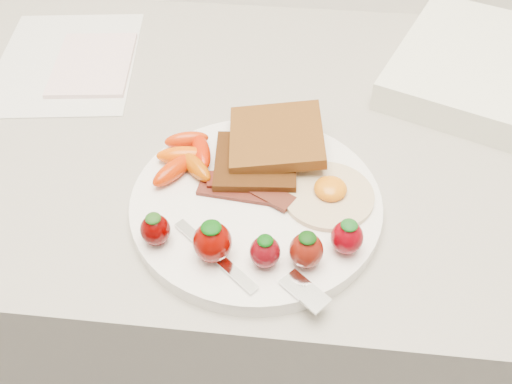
# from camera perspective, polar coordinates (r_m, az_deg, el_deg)

# --- Properties ---
(counter) EXTENTS (2.00, 0.60, 0.90)m
(counter) POSITION_cam_1_polar(r_m,az_deg,el_deg) (1.07, -0.34, -11.98)
(counter) COLOR gray
(counter) RESTS_ON ground
(plate) EXTENTS (0.27, 0.27, 0.02)m
(plate) POSITION_cam_1_polar(r_m,az_deg,el_deg) (0.62, 0.00, -1.22)
(plate) COLOR white
(plate) RESTS_ON counter
(toast_lower) EXTENTS (0.10, 0.10, 0.01)m
(toast_lower) POSITION_cam_1_polar(r_m,az_deg,el_deg) (0.64, -0.07, 2.96)
(toast_lower) COLOR black
(toast_lower) RESTS_ON plate
(toast_upper) EXTENTS (0.12, 0.12, 0.02)m
(toast_upper) POSITION_cam_1_polar(r_m,az_deg,el_deg) (0.65, 2.06, 5.54)
(toast_upper) COLOR #47270E
(toast_upper) RESTS_ON toast_lower
(fried_egg) EXTENTS (0.11, 0.11, 0.02)m
(fried_egg) POSITION_cam_1_polar(r_m,az_deg,el_deg) (0.61, 7.27, -0.14)
(fried_egg) COLOR silver
(fried_egg) RESTS_ON plate
(bacon_strips) EXTENTS (0.11, 0.07, 0.01)m
(bacon_strips) POSITION_cam_1_polar(r_m,az_deg,el_deg) (0.62, -0.80, 0.61)
(bacon_strips) COLOR black
(bacon_strips) RESTS_ON plate
(baby_carrots) EXTENTS (0.07, 0.10, 0.02)m
(baby_carrots) POSITION_cam_1_polar(r_m,az_deg,el_deg) (0.65, -6.85, 3.50)
(baby_carrots) COLOR #E44E00
(baby_carrots) RESTS_ON plate
(strawberries) EXTENTS (0.22, 0.06, 0.05)m
(strawberries) POSITION_cam_1_polar(r_m,az_deg,el_deg) (0.55, -0.07, -5.01)
(strawberries) COLOR #4A0000
(strawberries) RESTS_ON plate
(fork) EXTENTS (0.16, 0.10, 0.00)m
(fork) POSITION_cam_1_polar(r_m,az_deg,el_deg) (0.55, -0.14, -7.89)
(fork) COLOR silver
(fork) RESTS_ON plate
(paper_sheet) EXTENTS (0.23, 0.28, 0.00)m
(paper_sheet) POSITION_cam_1_polar(r_m,az_deg,el_deg) (0.88, -18.38, 12.32)
(paper_sheet) COLOR silver
(paper_sheet) RESTS_ON counter
(notepad) EXTENTS (0.12, 0.17, 0.01)m
(notepad) POSITION_cam_1_polar(r_m,az_deg,el_deg) (0.86, -15.97, 12.22)
(notepad) COLOR #F7D0D1
(notepad) RESTS_ON paper_sheet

